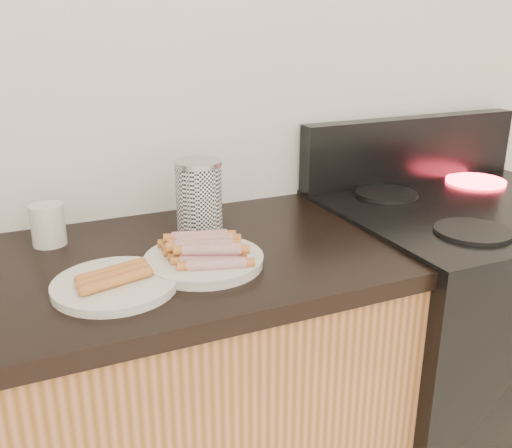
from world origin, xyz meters
name	(u,v)px	position (x,y,z in m)	size (l,w,h in m)	color
wall_back	(159,59)	(0.00, 2.00, 1.30)	(4.00, 0.04, 2.60)	silver
stove	(455,347)	(0.78, 1.68, 0.46)	(0.76, 0.65, 0.91)	black
stove_panel	(411,149)	(0.78, 1.96, 1.01)	(0.76, 0.06, 0.20)	black
burner_near_left	(472,231)	(0.61, 1.51, 0.92)	(0.18, 0.18, 0.01)	black
burner_far_left	(386,194)	(0.61, 1.84, 0.92)	(0.18, 0.18, 0.01)	black
burner_far_right	(476,181)	(0.95, 1.84, 0.92)	(0.18, 0.18, 0.01)	#FF1E2D
main_plate	(204,262)	(-0.03, 1.61, 0.91)	(0.25, 0.25, 0.02)	white
side_plate	(115,285)	(-0.22, 1.58, 0.91)	(0.24, 0.24, 0.02)	silver
hotdog_pile	(204,249)	(-0.03, 1.61, 0.94)	(0.12, 0.20, 0.05)	maroon
plain_sausages	(114,276)	(-0.22, 1.58, 0.93)	(0.13, 0.11, 0.02)	#DA6B3B
canister	(199,197)	(0.03, 1.81, 0.99)	(0.11, 0.11, 0.18)	white
mug	(48,225)	(-0.32, 1.87, 0.95)	(0.08, 0.08, 0.10)	white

